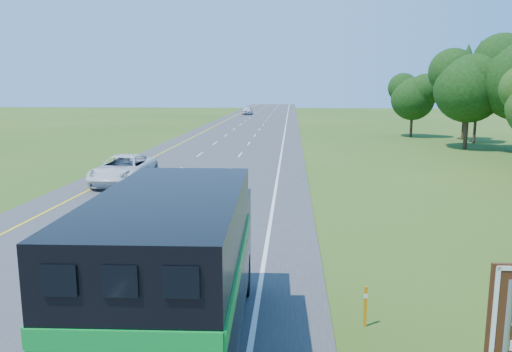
# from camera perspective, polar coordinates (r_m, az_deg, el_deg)

# --- Properties ---
(road) EXTENTS (15.00, 260.00, 0.04)m
(road) POSITION_cam_1_polar(r_m,az_deg,el_deg) (47.97, -3.63, 2.92)
(road) COLOR #38383A
(road) RESTS_ON ground
(lane_markings) EXTENTS (11.15, 260.00, 0.01)m
(lane_markings) POSITION_cam_1_polar(r_m,az_deg,el_deg) (47.96, -3.63, 2.95)
(lane_markings) COLOR yellow
(lane_markings) RESTS_ON road
(horse_truck) EXTENTS (3.06, 8.97, 3.93)m
(horse_truck) POSITION_cam_1_polar(r_m,az_deg,el_deg) (11.08, -8.85, -10.56)
(horse_truck) COLOR black
(horse_truck) RESTS_ON road
(white_suv) EXTENTS (3.05, 6.35, 1.74)m
(white_suv) POSITION_cam_1_polar(r_m,az_deg,el_deg) (32.52, -14.90, 0.74)
(white_suv) COLOR silver
(white_suv) RESTS_ON road
(far_car) EXTENTS (2.08, 5.13, 1.74)m
(far_car) POSITION_cam_1_polar(r_m,az_deg,el_deg) (110.22, -0.98, 7.48)
(far_car) COLOR silver
(far_car) RESTS_ON road
(delineator) EXTENTS (0.09, 0.05, 1.07)m
(delineator) POSITION_cam_1_polar(r_m,az_deg,el_deg) (13.36, 12.39, -14.23)
(delineator) COLOR orange
(delineator) RESTS_ON ground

